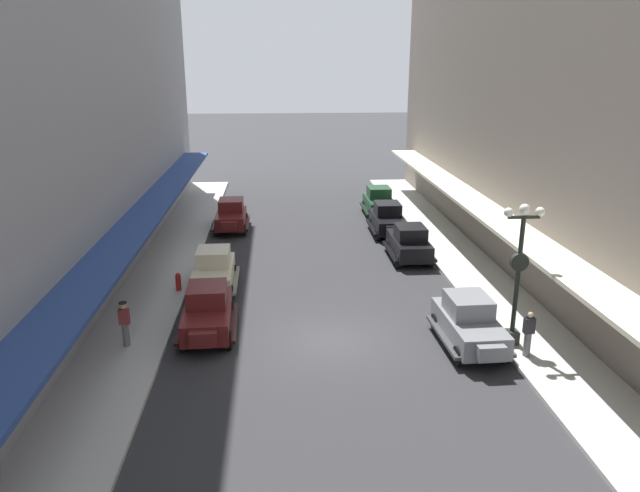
% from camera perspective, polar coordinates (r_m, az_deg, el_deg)
% --- Properties ---
extents(ground_plane, '(200.00, 200.00, 0.00)m').
position_cam_1_polar(ground_plane, '(22.51, 1.12, -8.92)').
color(ground_plane, '#2D2D30').
extents(sidewalk_left, '(3.00, 60.00, 0.15)m').
position_cam_1_polar(sidewalk_left, '(23.09, -18.00, -8.92)').
color(sidewalk_left, '#B7B5AD').
rests_on(sidewalk_left, ground).
extents(sidewalk_right, '(3.00, 60.00, 0.15)m').
position_cam_1_polar(sidewalk_right, '(24.28, 19.20, -7.71)').
color(sidewalk_right, '#B7B5AD').
rests_on(sidewalk_right, ground).
extents(parked_car_0, '(2.27, 4.30, 1.84)m').
position_cam_1_polar(parked_car_0, '(23.06, -10.64, -6.00)').
color(parked_car_0, '#591919').
rests_on(parked_car_0, ground).
extents(parked_car_1, '(2.18, 4.27, 1.84)m').
position_cam_1_polar(parked_car_1, '(27.32, -10.07, -2.23)').
color(parked_car_1, beige).
rests_on(parked_car_1, ground).
extents(parked_car_2, '(2.24, 4.30, 1.84)m').
position_cam_1_polar(parked_car_2, '(22.38, 13.96, -6.96)').
color(parked_car_2, slate).
rests_on(parked_car_2, ground).
extents(parked_car_3, '(2.15, 4.26, 1.84)m').
position_cam_1_polar(parked_car_3, '(40.31, 5.64, 4.28)').
color(parked_car_3, '#193D23').
rests_on(parked_car_3, ground).
extents(parked_car_4, '(2.16, 4.27, 1.84)m').
position_cam_1_polar(parked_car_4, '(36.96, -8.43, 2.99)').
color(parked_car_4, '#591919').
rests_on(parked_car_4, ground).
extents(parked_car_5, '(2.18, 4.27, 1.84)m').
position_cam_1_polar(parked_car_5, '(35.87, 6.46, 2.62)').
color(parked_car_5, black).
rests_on(parked_car_5, ground).
extents(parked_car_6, '(2.15, 4.26, 1.84)m').
position_cam_1_polar(parked_car_6, '(31.37, 8.45, 0.41)').
color(parked_car_6, black).
rests_on(parked_car_6, ground).
extents(lamp_post_with_clock, '(1.42, 0.44, 5.16)m').
position_cam_1_polar(lamp_post_with_clock, '(21.94, 18.31, -2.10)').
color(lamp_post_with_clock, black).
rests_on(lamp_post_with_clock, sidewalk_right).
extents(fire_hydrant, '(0.24, 0.24, 0.82)m').
position_cam_1_polar(fire_hydrant, '(27.31, -13.30, -3.30)').
color(fire_hydrant, '#B21E19').
rests_on(fire_hydrant, sidewalk_left).
extents(pedestrian_0, '(0.36, 0.28, 1.67)m').
position_cam_1_polar(pedestrian_0, '(22.49, -18.04, -7.00)').
color(pedestrian_0, slate).
rests_on(pedestrian_0, sidewalk_left).
extents(pedestrian_1, '(0.36, 0.24, 1.64)m').
position_cam_1_polar(pedestrian_1, '(21.93, 19.16, -7.82)').
color(pedestrian_1, slate).
rests_on(pedestrian_1, sidewalk_right).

